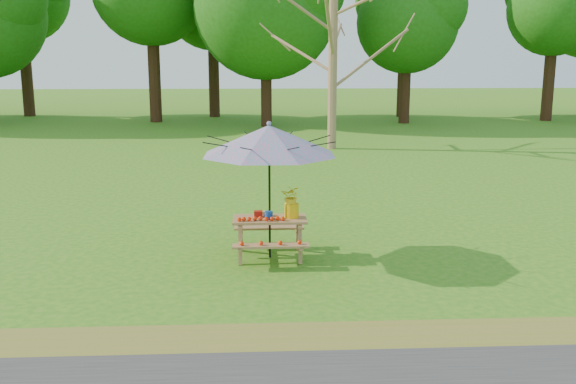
{
  "coord_description": "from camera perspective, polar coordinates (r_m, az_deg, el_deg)",
  "views": [
    {
      "loc": [
        2.22,
        -9.65,
        3.23
      ],
      "look_at": [
        2.75,
        0.5,
        1.1
      ],
      "focal_mm": 40.0,
      "sensor_mm": 36.0,
      "label": 1
    }
  ],
  "objects": [
    {
      "name": "picnic_table",
      "position": [
        10.56,
        -1.63,
        -4.13
      ],
      "size": [
        1.2,
        1.32,
        0.67
      ],
      "color": "#966544",
      "rests_on": "ground"
    },
    {
      "name": "flower_bucket",
      "position": [
        10.44,
        0.32,
        -0.77
      ],
      "size": [
        0.38,
        0.35,
        0.53
      ],
      "color": "yellow",
      "rests_on": "picnic_table"
    },
    {
      "name": "ground",
      "position": [
        10.42,
        -15.25,
        -6.66
      ],
      "size": [
        120.0,
        120.0,
        0.0
      ],
      "primitive_type": "plane",
      "color": "#297215",
      "rests_on": "ground"
    },
    {
      "name": "drygrass_strip",
      "position": [
        7.89,
        -19.57,
        -13.02
      ],
      "size": [
        120.0,
        1.2,
        0.01
      ],
      "primitive_type": "cube",
      "color": "olive",
      "rests_on": "ground"
    },
    {
      "name": "tomatoes_row",
      "position": [
        10.29,
        -2.45,
        -2.39
      ],
      "size": [
        0.77,
        0.13,
        0.07
      ],
      "primitive_type": null,
      "color": "red",
      "rests_on": "picnic_table"
    },
    {
      "name": "produce_bins",
      "position": [
        10.49,
        -2.07,
        -2.01
      ],
      "size": [
        0.3,
        0.35,
        0.13
      ],
      "color": "#AB160D",
      "rests_on": "picnic_table"
    },
    {
      "name": "patio_umbrella",
      "position": [
        10.24,
        -1.68,
        4.64
      ],
      "size": [
        2.92,
        2.92,
        2.25
      ],
      "color": "black",
      "rests_on": "ground"
    }
  ]
}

